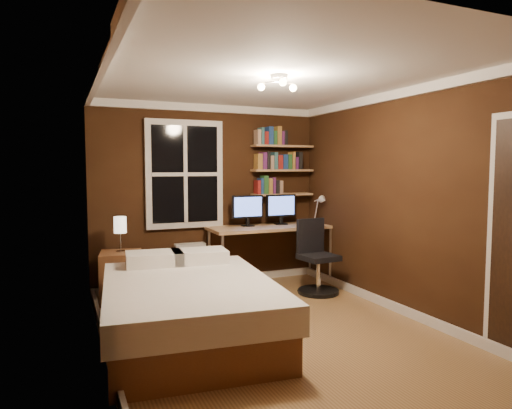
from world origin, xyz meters
name	(u,v)px	position (x,y,z in m)	size (l,w,h in m)	color
floor	(274,333)	(0.00, 0.00, 0.00)	(4.20, 4.20, 0.00)	brown
wall_back	(209,196)	(0.00, 2.10, 1.25)	(3.20, 0.04, 2.50)	black
wall_left	(101,214)	(-1.60, 0.00, 1.25)	(0.04, 4.20, 2.50)	black
wall_right	(404,203)	(1.60, 0.00, 1.25)	(0.04, 4.20, 2.50)	black
ceiling	(274,77)	(0.00, 0.00, 2.50)	(3.20, 4.20, 0.02)	white
window	(185,174)	(-0.35, 2.06, 1.55)	(1.06, 0.06, 1.46)	silver
ceiling_fixture	(279,86)	(0.00, -0.10, 2.40)	(0.44, 0.44, 0.18)	beige
bookshelf_lower	(282,194)	(1.08, 1.98, 1.25)	(0.92, 0.22, 0.03)	#99784A
books_row_lower	(282,185)	(1.08, 1.98, 1.38)	(0.42, 0.16, 0.23)	maroon
bookshelf_middle	(282,170)	(1.08, 1.98, 1.60)	(0.92, 0.22, 0.03)	#99784A
books_row_middle	(282,161)	(1.08, 1.98, 1.73)	(0.66, 0.16, 0.23)	navy
bookshelf_upper	(282,146)	(1.08, 1.98, 1.95)	(0.92, 0.22, 0.03)	#99784A
books_row_upper	(282,137)	(1.08, 1.98, 2.08)	(0.48, 0.16, 0.23)	#265927
bed	(189,308)	(-0.82, 0.16, 0.31)	(1.74, 2.27, 0.72)	brown
nightstand	(121,277)	(-1.25, 1.72, 0.30)	(0.49, 0.49, 0.61)	brown
bedside_lamp	(120,234)	(-1.25, 1.72, 0.83)	(0.15, 0.15, 0.43)	white
radiator	(190,266)	(-0.31, 1.99, 0.31)	(0.41, 0.14, 0.61)	silver
desk	(270,230)	(0.79, 1.75, 0.77)	(1.74, 0.65, 0.83)	#99784A
monitor_left	(248,211)	(0.48, 1.84, 1.04)	(0.45, 0.12, 0.43)	black
monitor_right	(281,209)	(0.99, 1.84, 1.04)	(0.45, 0.12, 0.43)	black
desk_lamp	(319,209)	(1.51, 1.65, 1.05)	(0.14, 0.32, 0.44)	silver
office_chair	(316,265)	(1.15, 1.11, 0.36)	(0.53, 0.53, 0.97)	black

